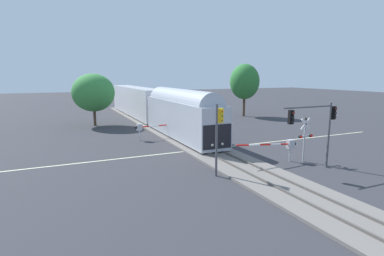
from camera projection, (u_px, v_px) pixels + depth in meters
The scene contains 11 objects.
ground_plane at pixel (204, 149), 29.07m from camera, with size 220.00×220.00×0.00m, color #333338.
road_centre_stripe at pixel (204, 149), 29.07m from camera, with size 44.00×0.20×0.01m.
railway_track at pixel (204, 148), 29.05m from camera, with size 4.40×80.00×0.32m.
commuter_train at pixel (153, 105), 43.41m from camera, with size 3.04×40.96×5.16m.
crossing_gate_near at pixel (284, 145), 24.57m from camera, with size 5.70×0.40×1.90m.
crossing_signal_mast at pixel (305, 135), 24.58m from camera, with size 1.36×0.44×3.68m.
crossing_gate_far at pixel (146, 127), 33.10m from camera, with size 6.03×0.40×1.80m.
traffic_signal_median at pixel (219, 128), 20.85m from camera, with size 0.53×0.38×5.06m.
traffic_signal_near_right at pixel (317, 120), 22.48m from camera, with size 4.92×0.38×4.96m.
maple_right_background at pixel (245, 82), 51.43m from camera, with size 4.94×4.94×8.83m.
oak_behind_train at pixel (93, 93), 41.85m from camera, with size 5.72×5.72×7.18m.
Camera 1 is at (-12.69, -25.31, 6.99)m, focal length 28.61 mm.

